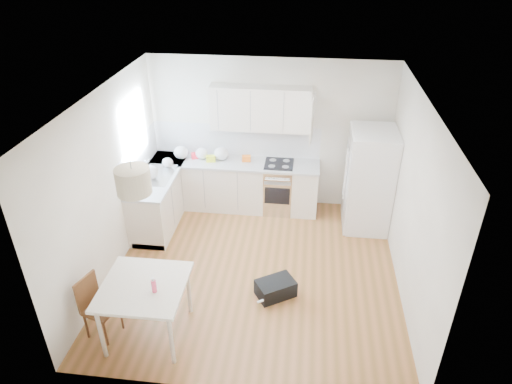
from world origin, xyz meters
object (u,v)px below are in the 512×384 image
refrigerator (370,180)px  dining_table (144,291)px  dining_chair (101,308)px  gym_bag (276,288)px

refrigerator → dining_table: 4.10m
refrigerator → dining_chair: size_ratio=2.06×
dining_table → dining_chair: dining_chair is taller
dining_table → gym_bag: bearing=29.5°
dining_chair → gym_bag: bearing=42.0°
dining_chair → dining_table: bearing=24.7°
dining_chair → gym_bag: size_ratio=1.63×
dining_table → gym_bag: size_ratio=1.95×
dining_chair → gym_bag: (2.10, 0.96, -0.30)m
refrigerator → gym_bag: 2.53m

